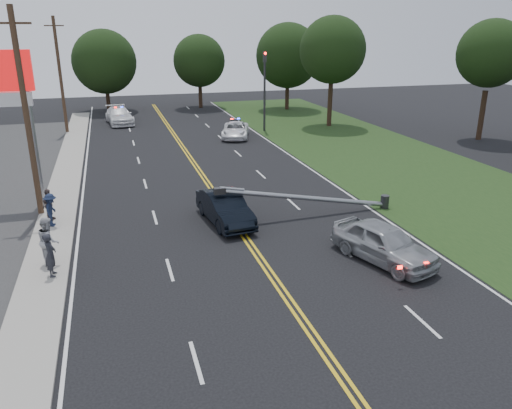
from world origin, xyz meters
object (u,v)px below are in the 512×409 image
object	(u,v)px
pylon_sign	(1,92)
emergency_b	(119,116)
traffic_signal	(265,84)
crashed_sedan	(225,208)
bystander_a	(50,255)
bystander_d	(49,205)
bystander_c	(51,210)
emergency_a	(235,130)
waiting_sedan	(384,243)
utility_pole_mid	(26,115)
fallen_streetlight	(316,198)
utility_pole_far	(60,76)
bystander_b	(49,241)

from	to	relation	value
pylon_sign	emergency_b	world-z (taller)	pylon_sign
traffic_signal	crashed_sedan	size ratio (longest dim) A/B	1.53
bystander_a	bystander_d	xyz separation A→B (m)	(-0.62, 6.23, -0.06)
crashed_sedan	bystander_c	xyz separation A→B (m)	(-8.01, 1.62, 0.15)
emergency_a	crashed_sedan	bearing A→B (deg)	-88.05
waiting_sedan	utility_pole_mid	bearing A→B (deg)	126.88
fallen_streetlight	emergency_a	size ratio (longest dim) A/B	1.99
emergency_b	bystander_d	distance (m)	26.99
utility_pole_mid	bystander_d	distance (m)	4.38
fallen_streetlight	crashed_sedan	bearing A→B (deg)	175.77
traffic_signal	fallen_streetlight	distance (m)	22.62
traffic_signal	utility_pole_far	distance (m)	17.97
waiting_sedan	emergency_a	xyz separation A→B (m)	(0.20, 25.35, -0.14)
utility_pole_far	utility_pole_mid	bearing A→B (deg)	-90.00
waiting_sedan	emergency_a	size ratio (longest dim) A/B	0.99
emergency_b	bystander_c	bearing A→B (deg)	-104.72
pylon_sign	bystander_a	distance (m)	10.97
waiting_sedan	fallen_streetlight	bearing A→B (deg)	77.23
pylon_sign	bystander_b	world-z (taller)	pylon_sign
utility_pole_mid	fallen_streetlight	bearing A→B (deg)	-16.64
pylon_sign	bystander_c	size ratio (longest dim) A/B	5.05
waiting_sedan	bystander_d	distance (m)	15.82
crashed_sedan	bystander_b	size ratio (longest dim) A/B	2.36
crashed_sedan	traffic_signal	bearing A→B (deg)	61.21
traffic_signal	fallen_streetlight	size ratio (longest dim) A/B	0.75
crashed_sedan	bystander_a	size ratio (longest dim) A/B	2.70
utility_pole_far	bystander_c	distance (m)	24.40
bystander_b	utility_pole_far	bearing A→B (deg)	-7.10
bystander_d	pylon_sign	bearing A→B (deg)	53.12
waiting_sedan	bystander_c	bearing A→B (deg)	131.60
traffic_signal	waiting_sedan	bearing A→B (deg)	-97.32
utility_pole_far	bystander_b	bearing A→B (deg)	-87.93
bystander_c	utility_pole_mid	bearing A→B (deg)	26.59
crashed_sedan	bystander_d	world-z (taller)	bystander_d
crashed_sedan	utility_pole_far	bearing A→B (deg)	102.05
fallen_streetlight	waiting_sedan	world-z (taller)	fallen_streetlight
pylon_sign	crashed_sedan	world-z (taller)	pylon_sign
bystander_a	traffic_signal	bearing A→B (deg)	-29.23
utility_pole_far	waiting_sedan	xyz separation A→B (m)	(13.95, -31.62, -4.29)
pylon_sign	fallen_streetlight	xyz separation A→B (m)	(14.69, -6.00, -5.08)
traffic_signal	waiting_sedan	xyz separation A→B (m)	(-3.55, -27.62, -3.41)
bystander_d	emergency_b	bearing A→B (deg)	14.15
pylon_sign	bystander_b	distance (m)	9.91
fallen_streetlight	waiting_sedan	xyz separation A→B (m)	(0.57, -5.62, -0.12)
utility_pole_mid	emergency_a	world-z (taller)	utility_pole_mid
crashed_sedan	bystander_c	distance (m)	8.17
bystander_a	bystander_d	size ratio (longest dim) A/B	1.08
traffic_signal	utility_pole_mid	world-z (taller)	utility_pole_mid
utility_pole_far	emergency_b	world-z (taller)	utility_pole_far
bystander_a	bystander_b	xyz separation A→B (m)	(-0.15, 1.14, 0.12)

